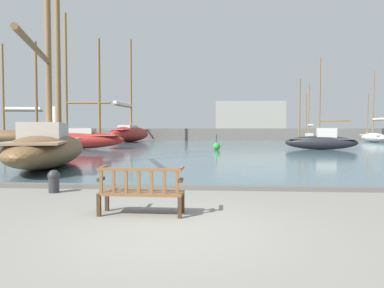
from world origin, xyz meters
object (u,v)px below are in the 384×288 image
at_px(sailboat_mid_starboard, 373,136).
at_px(sailboat_nearest_starboard, 48,143).
at_px(sailboat_mid_port, 130,133).
at_px(sailboat_far_port, 70,137).
at_px(channel_buoy, 217,146).
at_px(sailboat_nearest_port, 309,139).
at_px(sailboat_far_starboard, 321,141).
at_px(sailboat_centre_channel, 6,136).
at_px(mooring_bollard, 54,180).
at_px(park_bench, 141,190).

relative_size(sailboat_mid_starboard, sailboat_nearest_starboard, 0.70).
xyz_separation_m(sailboat_mid_port, sailboat_mid_starboard, (32.18, 1.41, -0.48)).
bearing_deg(sailboat_far_port, sailboat_mid_starboard, 30.08).
bearing_deg(channel_buoy, sailboat_nearest_starboard, -120.82).
relative_size(sailboat_nearest_port, channel_buoy, 5.27).
relative_size(sailboat_far_starboard, sailboat_mid_starboard, 0.78).
xyz_separation_m(sailboat_centre_channel, sailboat_mid_port, (10.88, 10.13, 0.28)).
relative_size(sailboat_nearest_port, sailboat_mid_port, 0.49).
bearing_deg(sailboat_centre_channel, channel_buoy, -20.37).
distance_m(sailboat_mid_port, sailboat_nearest_starboard, 31.04).
bearing_deg(mooring_bollard, sailboat_nearest_port, 64.33).
height_order(sailboat_mid_port, sailboat_mid_starboard, sailboat_mid_port).
height_order(park_bench, sailboat_far_starboard, sailboat_far_starboard).
relative_size(sailboat_far_port, sailboat_far_starboard, 1.52).
xyz_separation_m(sailboat_centre_channel, sailboat_nearest_starboard, (15.06, -20.63, 0.02)).
height_order(sailboat_centre_channel, sailboat_nearest_starboard, sailboat_nearest_starboard).
relative_size(sailboat_centre_channel, channel_buoy, 8.35).
relative_size(sailboat_far_port, channel_buoy, 8.73).
bearing_deg(park_bench, sailboat_far_starboard, 65.50).
distance_m(sailboat_mid_starboard, mooring_bollard, 45.45).
bearing_deg(sailboat_far_port, sailboat_centre_channel, 144.02).
relative_size(sailboat_nearest_port, sailboat_mid_starboard, 0.72).
xyz_separation_m(sailboat_far_starboard, sailboat_nearest_starboard, (-15.72, -13.66, 0.28)).
bearing_deg(channel_buoy, sailboat_far_port, 175.92).
height_order(sailboat_mid_port, mooring_bollard, sailboat_mid_port).
bearing_deg(mooring_bollard, channel_buoy, 76.79).
height_order(sailboat_mid_port, sailboat_nearest_starboard, sailboat_mid_port).
height_order(sailboat_nearest_port, sailboat_far_starboard, sailboat_far_starboard).
distance_m(sailboat_nearest_port, sailboat_mid_port, 22.69).
distance_m(sailboat_nearest_port, sailboat_nearest_starboard, 29.90).
height_order(park_bench, sailboat_mid_port, sailboat_mid_port).
distance_m(sailboat_centre_channel, sailboat_mid_port, 14.87).
relative_size(park_bench, sailboat_far_port, 0.14).
relative_size(sailboat_nearest_starboard, mooring_bollard, 22.69).
xyz_separation_m(park_bench, sailboat_far_port, (-10.65, 21.17, 0.58)).
bearing_deg(park_bench, channel_buoy, 85.81).
bearing_deg(sailboat_mid_starboard, sailboat_mid_port, -177.50).
bearing_deg(sailboat_far_port, channel_buoy, -4.08).
xyz_separation_m(mooring_bollard, channel_buoy, (4.26, 18.15, 0.05)).
bearing_deg(sailboat_far_port, park_bench, -63.29).
bearing_deg(park_bench, sailboat_far_port, 116.71).
relative_size(sailboat_centre_channel, mooring_bollard, 17.99).
height_order(sailboat_centre_channel, sailboat_mid_starboard, sailboat_centre_channel).
xyz_separation_m(park_bench, channel_buoy, (1.49, 20.30, -0.09)).
relative_size(park_bench, sailboat_nearest_port, 0.24).
bearing_deg(channel_buoy, sailboat_far_starboard, 9.19).
height_order(sailboat_far_port, sailboat_mid_port, sailboat_mid_port).
height_order(park_bench, sailboat_nearest_starboard, sailboat_nearest_starboard).
xyz_separation_m(sailboat_far_starboard, channel_buoy, (-8.38, -1.36, -0.41)).
relative_size(sailboat_mid_port, mooring_bollard, 23.17).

